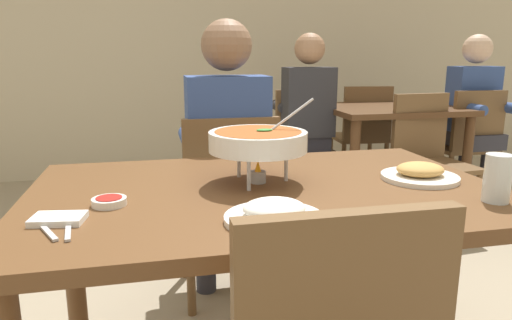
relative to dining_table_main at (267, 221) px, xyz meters
name	(u,v)px	position (x,y,z in m)	size (l,w,h in m)	color
cafe_rear_partition	(182,17)	(0.00, 3.33, 0.83)	(10.00, 0.10, 3.00)	beige
dining_table_main	(267,221)	(0.00, 0.00, 0.00)	(1.39, 0.90, 0.77)	brown
chair_diner_main	(228,199)	(0.00, 0.73, -0.16)	(0.44, 0.44, 0.90)	brown
diner_main	(227,147)	(0.00, 0.77, 0.08)	(0.40, 0.45, 1.31)	#2D2D38
curry_bowl	(258,142)	(-0.01, 0.06, 0.24)	(0.33, 0.30, 0.26)	silver
rice_plate	(274,214)	(-0.05, -0.29, 0.13)	(0.24, 0.24, 0.06)	white
appetizer_plate	(420,173)	(0.49, -0.02, 0.13)	(0.24, 0.24, 0.06)	white
sauce_dish	(109,201)	(-0.45, -0.08, 0.12)	(0.09, 0.09, 0.02)	white
napkin_folded	(58,219)	(-0.55, -0.18, 0.11)	(0.12, 0.08, 0.02)	white
fork_utensil	(45,229)	(-0.57, -0.23, 0.11)	(0.01, 0.17, 0.01)	silver
spoon_utensil	(68,227)	(-0.52, -0.23, 0.11)	(0.01, 0.17, 0.01)	silver
drink_glass	(497,181)	(0.57, -0.27, 0.17)	(0.07, 0.07, 0.13)	silver
dining_table_far	(390,125)	(1.45, 1.92, -0.03)	(1.00, 0.80, 0.77)	#51331C
chair_bg_left	(467,140)	(2.05, 1.81, -0.16)	(0.45, 0.45, 0.90)	brown
chair_bg_middle	(306,143)	(0.79, 1.97, -0.16)	(0.45, 0.45, 0.90)	brown
chair_bg_right	(362,131)	(1.45, 2.40, -0.16)	(0.47, 0.47, 0.90)	brown
chair_bg_corner	(428,153)	(1.49, 1.46, -0.16)	(0.47, 0.47, 0.90)	brown
patron_bg_left	(475,109)	(2.12, 1.85, 0.08)	(0.40, 0.45, 1.31)	#2D2D38
patron_bg_middle	(306,112)	(0.79, 1.98, 0.08)	(0.40, 0.45, 1.31)	#2D2D38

